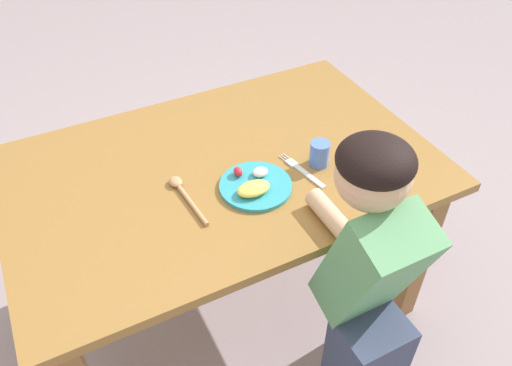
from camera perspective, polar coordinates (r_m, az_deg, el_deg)
The scene contains 7 objects.
ground_plane at distance 2.08m, azimuth -3.00°, elevation -12.67°, with size 8.00×8.00×0.00m, color gray.
dining_table at distance 1.65m, azimuth -3.70°, elevation -0.88°, with size 1.31×0.85×0.68m.
plate at distance 1.49m, azimuth -0.12°, elevation -0.27°, with size 0.21×0.21×0.04m.
fork at distance 1.55m, azimuth 5.26°, elevation 1.30°, with size 0.06×0.19×0.01m.
spoon at distance 1.48m, azimuth -8.11°, elevation -1.07°, with size 0.04×0.23×0.02m.
drinking_cup at distance 1.57m, azimuth 7.11°, elevation 3.27°, with size 0.06×0.06×0.08m, color #4F76DE.
person at distance 1.40m, azimuth 12.22°, elevation -12.67°, with size 0.19×0.41×1.04m.
Camera 1 is at (-0.45, -1.13, 1.69)m, focal length 35.78 mm.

